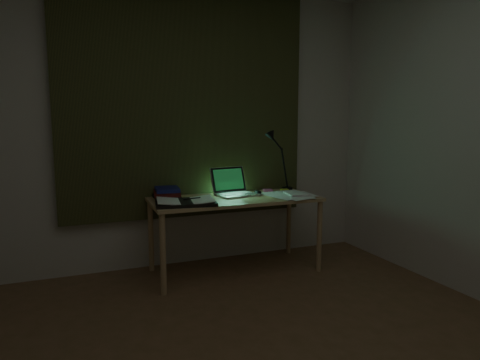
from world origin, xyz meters
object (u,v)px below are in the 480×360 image
Objects in this scene: laptop at (237,182)px; desk_lamp at (288,162)px; desk at (235,235)px; loose_papers at (289,194)px; open_textbook at (186,202)px; book_stack at (167,193)px.

laptop is 0.72× the size of desk_lamp.
desk is 3.99× the size of loose_papers.
open_textbook is (-0.46, -0.13, 0.35)m from desk.
laptop reaches higher than loose_papers.
book_stack is (-0.55, 0.17, 0.38)m from desk.
laptop is 0.62m from desk_lamp.
book_stack is 0.71× the size of loose_papers.
desk_lamp is (0.59, 0.16, 0.14)m from laptop.
loose_papers is (0.49, -0.07, 0.34)m from desk.
desk_lamp is (0.64, 0.25, 0.59)m from desk.
book_stack reaches higher than open_textbook.
loose_papers is at bearing -8.75° from desk.
open_textbook is at bearing -167.59° from laptop.
open_textbook is 0.86× the size of desk_lamp.
laptop is at bearing 158.60° from loose_papers.
desk_lamp reaches higher than desk.
desk_lamp is (1.19, 0.08, 0.22)m from book_stack.
desk_lamp reaches higher than book_stack.
open_textbook is 0.95m from loose_papers.
open_textbook is 1.29× the size of loose_papers.
desk is at bearing 23.56° from open_textbook.
desk is at bearing 171.25° from loose_papers.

